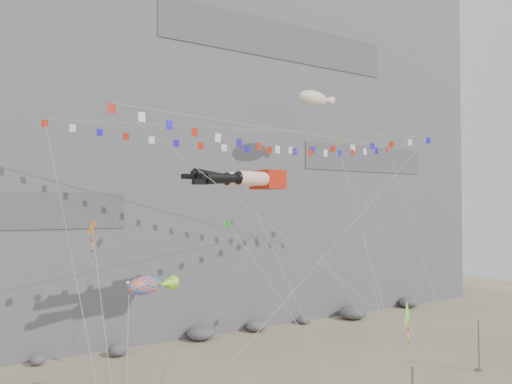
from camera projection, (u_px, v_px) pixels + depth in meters
cliff at (147, 101)px, 59.64m from camera, size 80.00×28.00×50.00m
talus_boulders at (201, 333)px, 46.16m from camera, size 60.00×3.00×1.20m
anchor_pole_right at (479, 345)px, 37.51m from camera, size 0.12×0.12×3.78m
legs_kite at (245, 179)px, 35.63m from camera, size 8.85×15.50×20.20m
flag_banner_upper at (258, 130)px, 41.21m from camera, size 31.66×17.55×27.53m
flag_banner_lower at (286, 131)px, 36.86m from camera, size 27.47×9.09×22.11m
harlequin_kite at (92, 229)px, 28.80m from camera, size 1.60×9.22×13.86m
fish_windsock at (144, 286)px, 28.45m from camera, size 4.87×7.27×10.23m
delta_kite at (408, 316)px, 30.24m from camera, size 3.23×4.45×7.40m
blimp_windsock at (313, 99)px, 47.53m from camera, size 6.06×14.63×26.64m
small_kite_a at (225, 140)px, 36.71m from camera, size 1.26×14.46×22.51m
small_kite_b at (361, 226)px, 41.54m from camera, size 7.47×11.22×16.66m
small_kite_c at (231, 228)px, 32.73m from camera, size 3.23×11.96×16.18m
small_kite_d at (338, 145)px, 44.00m from camera, size 6.92×14.59×23.78m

